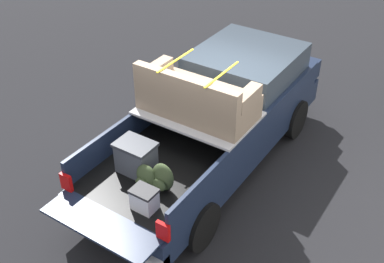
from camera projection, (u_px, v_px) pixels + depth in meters
name	position (u px, v px, depth m)	size (l,w,h in m)	color
ground_plane	(210.00, 164.00, 8.99)	(40.00, 40.00, 0.00)	black
pickup_truck	(221.00, 113.00, 8.69)	(6.05, 2.06, 2.23)	#162138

